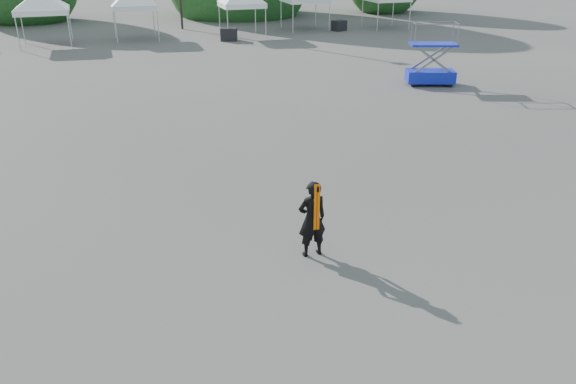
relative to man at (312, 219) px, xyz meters
name	(u,v)px	position (x,y,z in m)	size (l,w,h in m)	color
ground	(260,228)	(-0.71, 1.45, -0.84)	(120.00, 120.00, 0.00)	#474442
man	(312,219)	(0.00, 0.00, 0.00)	(0.63, 0.43, 1.67)	black
scissor_lift	(432,54)	(10.38, 12.48, 0.54)	(2.35, 1.70, 2.74)	#0D17AD
crate_mid	(229,34)	(4.42, 27.29, -0.44)	(1.03, 0.80, 0.80)	black
crate_east	(339,26)	(12.94, 29.04, -0.48)	(0.93, 0.72, 0.72)	black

